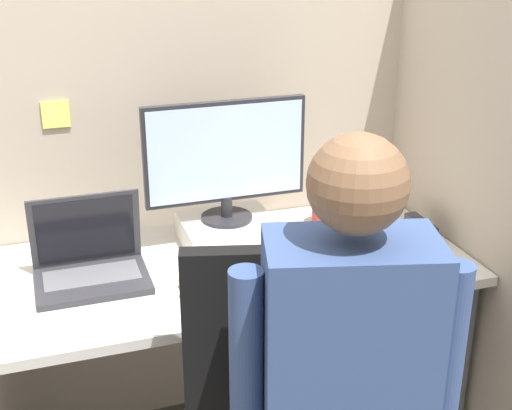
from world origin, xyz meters
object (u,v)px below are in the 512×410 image
monitor (226,157)px  carrot_toy (190,288)px  paper_box (227,231)px  laptop (90,265)px  stapler (421,228)px  coffee_mug (323,212)px

monitor → carrot_toy: (-0.19, -0.30, -0.27)m
paper_box → monitor: (-0.00, 0.00, 0.25)m
monitor → laptop: bearing=-164.5°
stapler → carrot_toy: stapler is taller
coffee_mug → carrot_toy: bearing=-148.1°
paper_box → monitor: monitor is taller
paper_box → coffee_mug: (0.35, 0.04, 0.00)m
laptop → coffee_mug: (0.79, 0.16, -0.01)m
paper_box → carrot_toy: 0.36m
paper_box → stapler: (0.61, -0.16, -0.01)m
paper_box → stapler: bearing=-14.3°
monitor → laptop: size_ratio=1.61×
stapler → carrot_toy: size_ratio=1.08×
paper_box → carrot_toy: bearing=-122.8°
paper_box → carrot_toy: size_ratio=2.13×
laptop → monitor: bearing=15.5°
carrot_toy → coffee_mug: 0.64m
monitor → stapler: monitor is taller
paper_box → coffee_mug: size_ratio=3.35×
monitor → stapler: size_ratio=3.50×
monitor → coffee_mug: (0.35, 0.04, -0.24)m
stapler → coffee_mug: (-0.26, 0.20, 0.01)m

